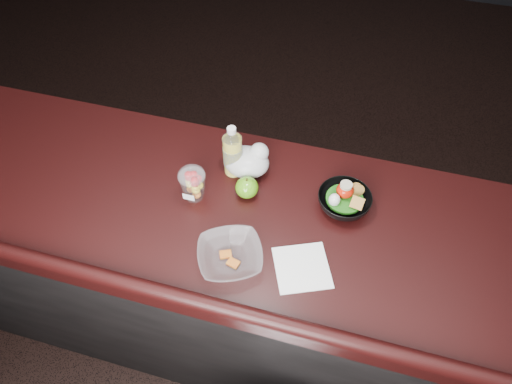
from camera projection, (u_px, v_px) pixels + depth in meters
room_shell at (146, 39)px, 0.70m from camera, size 8.00×8.00×8.00m
counter at (235, 281)px, 1.91m from camera, size 4.06×0.71×1.02m
lemonade_bottle at (233, 154)px, 1.55m from camera, size 0.07×0.07×0.21m
fruit_cup at (193, 183)px, 1.49m from camera, size 0.09×0.09×0.13m
green_apple at (247, 188)px, 1.52m from camera, size 0.08×0.08×0.08m
plastic_bag at (248, 161)px, 1.57m from camera, size 0.16×0.13×0.12m
snack_bowl at (344, 200)px, 1.49m from camera, size 0.23×0.23×0.10m
takeout_bowl at (230, 256)px, 1.37m from camera, size 0.26×0.26×0.05m
paper_napkin at (302, 268)px, 1.37m from camera, size 0.21×0.21×0.00m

